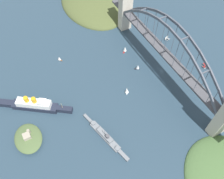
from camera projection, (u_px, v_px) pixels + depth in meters
The scene contains 12 objects.
ground_plane at pixel (162, 71), 333.81m from camera, with size 1400.00×1400.00×0.00m, color #283D4C.
harbor_arch_bridge at pixel (166, 54), 306.23m from camera, with size 270.08×17.95×79.87m.
headland_east_shore at pixel (94, 5), 423.34m from camera, with size 150.94×103.70×26.22m.
ocean_liner at pixel (34, 105), 293.30m from camera, with size 60.46×80.89×21.48m.
naval_cruiser at pixel (105, 136), 272.94m from camera, with size 75.10×22.11×16.93m.
fort_island_mid_harbor at pixel (28, 138), 270.31m from camera, with size 39.27×30.72×12.78m.
seaplane_taxiing_near_bridge at pixel (205, 66), 336.38m from camera, with size 10.46×7.99×4.70m.
seaplane_second_in_formation at pixel (167, 38), 369.38m from camera, with size 8.20×8.76×4.91m.
small_boat_0 at pixel (138, 67), 332.26m from camera, with size 5.82×7.56×9.48m.
small_boat_1 at pixel (125, 49), 352.31m from camera, with size 6.60×8.17×9.87m.
small_boat_3 at pixel (127, 91), 308.81m from camera, with size 8.68×6.88×8.68m.
small_boat_4 at pixel (59, 58), 343.19m from camera, with size 7.28×5.88×6.99m.
Camera 1 is at (-156.43, 164.46, 255.99)m, focal length 38.18 mm.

